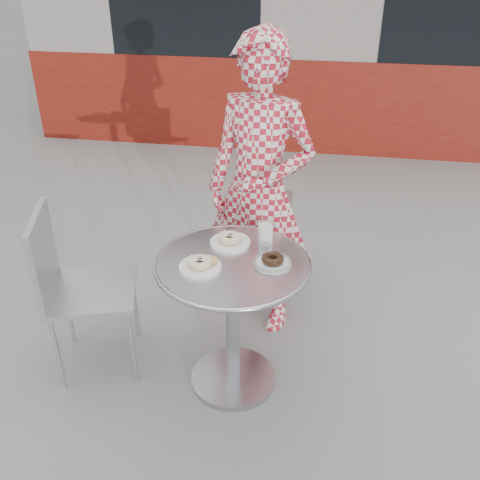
% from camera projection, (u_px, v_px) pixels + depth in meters
% --- Properties ---
extents(ground, '(60.00, 60.00, 0.00)m').
position_uv_depth(ground, '(241.00, 378.00, 2.96)').
color(ground, '#979490').
rests_on(ground, ground).
extents(bistro_table, '(0.76, 0.76, 0.77)m').
position_uv_depth(bistro_table, '(233.00, 294.00, 2.66)').
color(bistro_table, silver).
rests_on(bistro_table, ground).
extents(chair_far, '(0.38, 0.39, 0.80)m').
position_uv_depth(chair_far, '(263.00, 251.00, 3.66)').
color(chair_far, '#ADAFB5').
rests_on(chair_far, ground).
extents(chair_left, '(0.57, 0.56, 0.95)m').
position_uv_depth(chair_left, '(95.00, 320.00, 2.94)').
color(chair_left, '#ADAFB5').
rests_on(chair_left, ground).
extents(seated_person, '(0.74, 0.60, 1.75)m').
position_uv_depth(seated_person, '(260.00, 191.00, 3.02)').
color(seated_person, '#AD1A2B').
rests_on(seated_person, ground).
extents(plate_far, '(0.21, 0.21, 0.05)m').
position_uv_depth(plate_far, '(230.00, 240.00, 2.71)').
color(plate_far, white).
rests_on(plate_far, bistro_table).
extents(plate_near, '(0.20, 0.20, 0.05)m').
position_uv_depth(plate_near, '(201.00, 264.00, 2.51)').
color(plate_near, white).
rests_on(plate_near, bistro_table).
extents(plate_checker, '(0.19, 0.19, 0.05)m').
position_uv_depth(plate_checker, '(273.00, 261.00, 2.54)').
color(plate_checker, white).
rests_on(plate_checker, bistro_table).
extents(milk_cup, '(0.08, 0.08, 0.12)m').
position_uv_depth(milk_cup, '(266.00, 233.00, 2.69)').
color(milk_cup, white).
rests_on(milk_cup, bistro_table).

